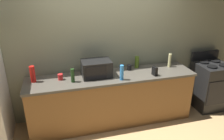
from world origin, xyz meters
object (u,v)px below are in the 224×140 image
bottle_spray_cleaner (122,73)px  mug_black (129,67)px  bottle_hot_sauce (33,74)px  bottle_olive_oil (137,62)px  mug_red (60,77)px  bottle_wine (73,76)px  microwave (96,69)px  cordless_phone (155,71)px  stove_range (210,85)px  bottle_vinegar (170,60)px

bottle_spray_cleaner → mug_black: 0.44m
bottle_hot_sauce → bottle_olive_oil: (1.78, 0.14, -0.03)m
bottle_hot_sauce → mug_red: size_ratio=2.76×
bottle_wine → bottle_olive_oil: bearing=14.6°
microwave → mug_black: size_ratio=4.70×
cordless_phone → stove_range: bearing=-1.1°
cordless_phone → bottle_hot_sauce: bottle_hot_sauce is taller
bottle_vinegar → mug_red: bottle_vinegar is taller
bottle_spray_cleaner → mug_black: bottle_spray_cleaner is taller
bottle_hot_sauce → mug_red: (0.41, -0.03, -0.08)m
cordless_phone → mug_red: 1.55m
cordless_phone → bottle_hot_sauce: size_ratio=0.57×
stove_range → bottle_vinegar: (-0.88, 0.11, 0.56)m
microwave → bottle_olive_oil: (0.78, 0.18, -0.03)m
bottle_hot_sauce → bottle_wine: (0.60, -0.17, -0.02)m
microwave → bottle_wine: 0.42m
mug_red → bottle_wine: bearing=-37.1°
cordless_phone → bottle_hot_sauce: (-1.95, 0.26, 0.06)m
bottle_vinegar → bottle_hot_sauce: 2.37m
stove_range → cordless_phone: stove_range is taller
stove_range → bottle_vinegar: bottle_vinegar is taller
stove_range → bottle_wine: bearing=-178.3°
bottle_hot_sauce → cordless_phone: bearing=-7.6°
bottle_hot_sauce → bottle_olive_oil: bearing=4.6°
mug_red → bottle_hot_sauce: bearing=176.4°
stove_range → mug_red: size_ratio=11.30×
bottle_vinegar → bottle_olive_oil: bearing=168.5°
bottle_vinegar → bottle_wine: 1.79m
bottle_hot_sauce → mug_black: 1.61m
bottle_spray_cleaner → bottle_olive_oil: (0.42, 0.43, -0.02)m
cordless_phone → mug_black: cordless_phone is taller
microwave → mug_red: size_ratio=5.02×
bottle_olive_oil → bottle_spray_cleaner: bearing=-134.4°
cordless_phone → mug_red: (-1.53, 0.23, -0.03)m
cordless_phone → mug_black: bearing=127.2°
bottle_spray_cleaner → bottle_hot_sauce: bearing=168.0°
mug_black → microwave: bearing=-170.2°
microwave → bottle_hot_sauce: (-1.00, 0.04, -0.00)m
stove_range → mug_black: bearing=174.7°
bottle_wine → mug_red: (-0.18, 0.14, -0.06)m
bottle_hot_sauce → mug_red: bearing=-3.6°
cordless_phone → mug_black: 0.47m
cordless_phone → mug_red: size_ratio=1.57×
cordless_phone → bottle_spray_cleaner: size_ratio=0.60×
stove_range → mug_red: stove_range is taller
stove_range → mug_black: 1.72m
bottle_spray_cleaner → bottle_vinegar: size_ratio=1.01×
bottle_olive_oil → bottle_vinegar: bearing=-11.5°
bottle_spray_cleaner → bottle_wine: bearing=170.8°
cordless_phone → bottle_olive_oil: (-0.16, 0.40, 0.03)m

